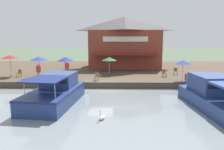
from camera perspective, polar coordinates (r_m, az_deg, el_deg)
ground_plane at (r=21.93m, az=-3.01°, el=-3.77°), size 220.00×220.00×0.00m
quay_deck at (r=32.67m, az=-1.66°, el=1.14°), size 22.00×56.00×0.60m
quay_edge_fender at (r=21.89m, az=-3.01°, el=-2.05°), size 0.20×50.40×0.10m
waterfront_restaurant at (r=34.58m, az=3.25°, el=8.70°), size 9.35×11.01×7.82m
patio_umbrella_mid_patio_left at (r=27.24m, az=-12.06°, el=4.12°), size 2.07×2.07×2.28m
patio_umbrella_mid_patio_right at (r=26.91m, az=-0.72°, el=4.24°), size 1.85×1.85×2.23m
patio_umbrella_by_entrance at (r=24.01m, az=18.07°, el=3.22°), size 1.75×1.75×2.26m
patio_umbrella_far_corner at (r=26.29m, az=-18.53°, el=4.12°), size 2.03×2.03×2.44m
patio_umbrella_near_quay_edge at (r=28.29m, az=-25.11°, el=4.32°), size 2.09×2.09×2.55m
cafe_chair_mid_patio at (r=26.33m, az=13.49°, el=0.59°), size 0.52×0.52×0.85m
cafe_chair_under_first_umbrella at (r=27.79m, az=-23.08°, el=0.54°), size 0.56×0.56×0.85m
cafe_chair_beside_entrance at (r=28.38m, az=16.28°, el=1.09°), size 0.52×0.52×0.85m
cafe_chair_far_corner_seat at (r=23.20m, az=-4.06°, el=-0.34°), size 0.58×0.58×0.85m
person_mid_patio at (r=24.79m, az=-18.67°, el=1.36°), size 0.51×0.51×1.79m
person_at_quay_edge at (r=26.39m, az=-11.70°, el=2.13°), size 0.51×0.51×1.80m
motorboat_second_along at (r=17.83m, az=25.04°, el=-4.84°), size 9.59×3.81×2.26m
motorboat_mid_row at (r=17.87m, az=-13.88°, el=-4.15°), size 8.16×3.76×2.25m
mooring_post at (r=23.09m, az=18.68°, el=-0.89°), size 0.22×0.22×0.92m
swan at (r=13.70m, az=-2.67°, el=-10.96°), size 0.63×0.49×0.69m
tree_downstream_bank at (r=40.01m, az=0.01°, el=9.71°), size 3.64×3.47×6.45m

